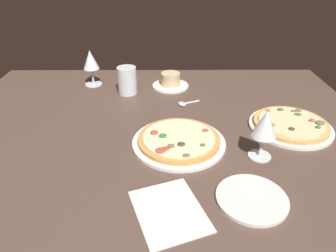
% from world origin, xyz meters
% --- Properties ---
extents(dining_table, '(1.50, 1.10, 0.04)m').
position_xyz_m(dining_table, '(0.00, 0.00, 0.02)').
color(dining_table, brown).
rests_on(dining_table, ground).
extents(pizza_main, '(0.29, 0.29, 0.03)m').
position_xyz_m(pizza_main, '(0.07, -0.12, 0.05)').
color(pizza_main, white).
rests_on(pizza_main, dining_table).
extents(pizza_side, '(0.27, 0.27, 0.03)m').
position_xyz_m(pizza_side, '(0.45, -0.02, 0.05)').
color(pizza_side, white).
rests_on(pizza_side, dining_table).
extents(ramekin_on_saucer, '(0.16, 0.16, 0.06)m').
position_xyz_m(ramekin_on_saucer, '(0.05, 0.34, 0.06)').
color(ramekin_on_saucer, silver).
rests_on(ramekin_on_saucer, dining_table).
extents(wine_glass_far, '(0.07, 0.07, 0.16)m').
position_xyz_m(wine_glass_far, '(-0.30, 0.36, 0.15)').
color(wine_glass_far, silver).
rests_on(wine_glass_far, dining_table).
extents(wine_glass_near, '(0.07, 0.07, 0.15)m').
position_xyz_m(wine_glass_near, '(0.30, -0.18, 0.14)').
color(wine_glass_near, silver).
rests_on(wine_glass_near, dining_table).
extents(water_glass, '(0.08, 0.08, 0.11)m').
position_xyz_m(water_glass, '(-0.13, 0.27, 0.09)').
color(water_glass, silver).
rests_on(water_glass, dining_table).
extents(side_plate, '(0.17, 0.17, 0.01)m').
position_xyz_m(side_plate, '(0.23, -0.36, 0.04)').
color(side_plate, silver).
rests_on(side_plate, dining_table).
extents(paper_menu, '(0.20, 0.23, 0.00)m').
position_xyz_m(paper_menu, '(0.03, -0.40, 0.04)').
color(paper_menu, white).
rests_on(paper_menu, dining_table).
extents(spoon, '(0.09, 0.06, 0.01)m').
position_xyz_m(spoon, '(0.10, 0.16, 0.04)').
color(spoon, silver).
rests_on(spoon, dining_table).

